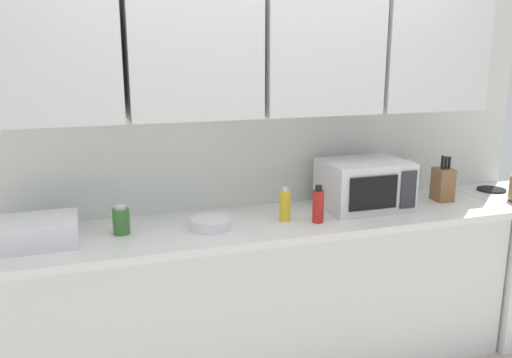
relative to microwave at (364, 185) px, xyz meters
The scene contains 10 objects.
wall_back_with_cabinets 0.84m from the microwave, 162.51° to the left, with size 3.68×0.38×2.60m.
counter_run 0.85m from the microwave, behind, with size 2.81×0.63×0.90m.
microwave is the anchor object (origin of this frame).
dish_rack 1.77m from the microwave, behind, with size 0.38×0.30×0.12m, color silver.
knife_block 0.54m from the microwave, ahead, with size 0.11×0.13×0.28m.
bottle_green_oil 1.37m from the microwave, behind, with size 0.08×0.08×0.15m.
bottle_clear_tall 0.41m from the microwave, 20.59° to the left, with size 0.08×0.08×0.25m.
bottle_red_sauce 0.40m from the microwave, 156.44° to the right, with size 0.06×0.06×0.20m.
bottle_yellow_mustard 0.53m from the microwave, behind, with size 0.06×0.06×0.18m.
bowl_ceramic_small 0.94m from the microwave, behind, with size 0.21×0.21×0.06m, color silver.
Camera 1 is at (-0.90, -2.84, 1.78)m, focal length 36.72 mm.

